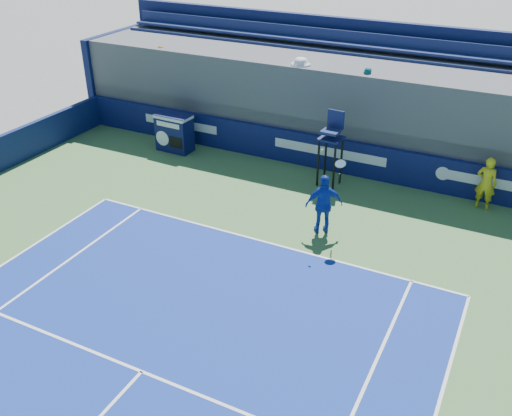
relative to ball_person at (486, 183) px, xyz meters
The scene contains 6 objects.
ball_person is the anchor object (origin of this frame).
back_hoarding 5.14m from the ball_person, behind, with size 20.40×0.21×1.20m.
match_clock 10.84m from the ball_person, behind, with size 1.35×0.78×1.40m.
umpire_chair 4.81m from the ball_person, behind, with size 0.75×0.75×2.48m.
tennis_player 5.19m from the ball_person, 137.48° to the right, with size 1.11×0.89×2.57m.
stadium_seating 5.79m from the ball_person, 153.68° to the left, with size 21.00×4.05×4.40m.
Camera 1 is at (5.82, -0.08, 8.40)m, focal length 40.00 mm.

